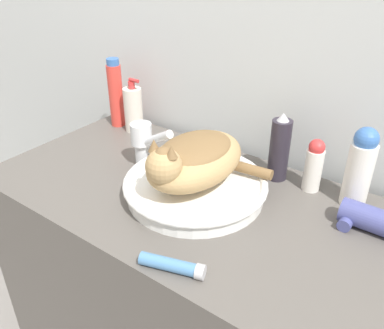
# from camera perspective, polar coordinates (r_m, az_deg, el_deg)

# --- Properties ---
(wall_back) EXTENTS (8.00, 0.05, 2.40)m
(wall_back) POSITION_cam_1_polar(r_m,az_deg,el_deg) (1.25, 8.88, 15.27)
(wall_back) COLOR silver
(wall_back) RESTS_ON ground_plane
(vanity_counter) EXTENTS (1.11, 0.58, 0.89)m
(vanity_counter) POSITION_cam_1_polar(r_m,az_deg,el_deg) (1.40, -0.80, -19.42)
(vanity_counter) COLOR #56514C
(vanity_counter) RESTS_ON ground_plane
(sink_basin) EXTENTS (0.38, 0.38, 0.05)m
(sink_basin) POSITION_cam_1_polar(r_m,az_deg,el_deg) (1.07, 0.47, -3.10)
(sink_basin) COLOR white
(sink_basin) RESTS_ON vanity_counter
(cat) EXTENTS (0.27, 0.32, 0.15)m
(cat) POSITION_cam_1_polar(r_m,az_deg,el_deg) (1.02, 0.23, 0.87)
(cat) COLOR tan
(cat) RESTS_ON sink_basin
(faucet) EXTENTS (0.16, 0.07, 0.16)m
(faucet) POSITION_cam_1_polar(r_m,az_deg,el_deg) (1.18, -6.74, 3.25)
(faucet) COLOR silver
(faucet) RESTS_ON vanity_counter
(hairspray_can_black) EXTENTS (0.06, 0.06, 0.20)m
(hairspray_can_black) POSITION_cam_1_polar(r_m,az_deg,el_deg) (1.14, 12.18, 2.17)
(hairspray_can_black) COLOR #28232D
(hairspray_can_black) RESTS_ON vanity_counter
(lotion_bottle_white) EXTENTS (0.07, 0.07, 0.21)m
(lotion_bottle_white) POSITION_cam_1_polar(r_m,az_deg,el_deg) (1.08, 22.50, -0.36)
(lotion_bottle_white) COLOR white
(lotion_bottle_white) RESTS_ON vanity_counter
(shampoo_bottle_tall) EXTENTS (0.05, 0.05, 0.24)m
(shampoo_bottle_tall) POSITION_cam_1_polar(r_m,az_deg,el_deg) (1.47, -10.65, 9.74)
(shampoo_bottle_tall) COLOR #DB3D33
(shampoo_bottle_tall) RESTS_ON vanity_counter
(deodorant_stick) EXTENTS (0.05, 0.05, 0.15)m
(deodorant_stick) POSITION_cam_1_polar(r_m,az_deg,el_deg) (1.12, 16.73, -0.08)
(deodorant_stick) COLOR white
(deodorant_stick) RESTS_ON vanity_counter
(soap_pump_bottle) EXTENTS (0.06, 0.06, 0.19)m
(soap_pump_bottle) POSITION_cam_1_polar(r_m,az_deg,el_deg) (1.43, -8.24, 7.70)
(soap_pump_bottle) COLOR silver
(soap_pump_bottle) RESTS_ON vanity_counter
(cream_tube) EXTENTS (0.14, 0.07, 0.03)m
(cream_tube) POSITION_cam_1_polar(r_m,az_deg,el_deg) (0.86, -2.68, -13.96)
(cream_tube) COLOR #4C7FB2
(cream_tube) RESTS_ON vanity_counter
(hair_dryer) EXTENTS (0.17, 0.10, 0.06)m
(hair_dryer) POSITION_cam_1_polar(r_m,az_deg,el_deg) (1.04, 23.95, -7.14)
(hair_dryer) COLOR #474C8C
(hair_dryer) RESTS_ON vanity_counter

